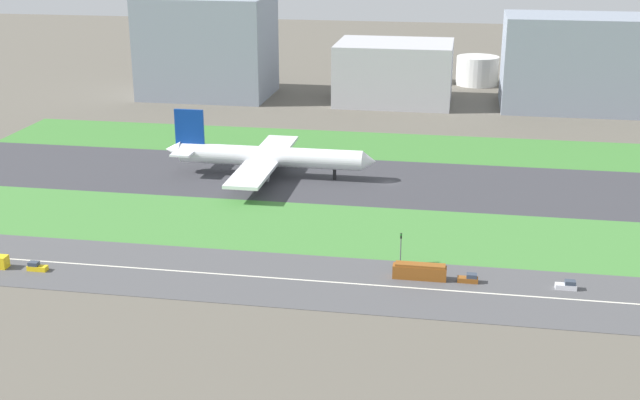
# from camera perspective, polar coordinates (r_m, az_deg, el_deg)

# --- Properties ---
(ground_plane) EXTENTS (800.00, 800.00, 0.00)m
(ground_plane) POSITION_cam_1_polar(r_m,az_deg,el_deg) (246.81, 4.73, 1.20)
(ground_plane) COLOR #5B564C
(runway) EXTENTS (280.00, 46.00, 0.10)m
(runway) POSITION_cam_1_polar(r_m,az_deg,el_deg) (246.79, 4.73, 1.21)
(runway) COLOR #38383D
(runway) RESTS_ON ground_plane
(grass_median_north) EXTENTS (280.00, 36.00, 0.10)m
(grass_median_north) POSITION_cam_1_polar(r_m,az_deg,el_deg) (286.02, 5.50, 3.66)
(grass_median_north) COLOR #3D7A33
(grass_median_north) RESTS_ON ground_plane
(grass_median_south) EXTENTS (280.00, 36.00, 0.10)m
(grass_median_south) POSITION_cam_1_polar(r_m,az_deg,el_deg) (208.24, 3.68, -2.16)
(grass_median_south) COLOR #427F38
(grass_median_south) RESTS_ON ground_plane
(highway) EXTENTS (280.00, 28.00, 0.10)m
(highway) POSITION_cam_1_polar(r_m,az_deg,el_deg) (178.92, 2.54, -5.79)
(highway) COLOR #4C4C4F
(highway) RESTS_ON ground_plane
(highway_centerline) EXTENTS (266.00, 0.50, 0.01)m
(highway_centerline) POSITION_cam_1_polar(r_m,az_deg,el_deg) (178.89, 2.54, -5.77)
(highway_centerline) COLOR silver
(highway_centerline) RESTS_ON highway
(airliner) EXTENTS (65.00, 56.00, 19.70)m
(airliner) POSITION_cam_1_polar(r_m,az_deg,el_deg) (250.86, -3.80, 3.00)
(airliner) COLOR white
(airliner) RESTS_ON runway
(car_1) EXTENTS (4.40, 1.80, 2.00)m
(car_1) POSITION_cam_1_polar(r_m,az_deg,el_deg) (182.03, 10.18, -5.34)
(car_1) COLOR brown
(car_1) RESTS_ON highway
(car_2) EXTENTS (4.40, 1.80, 2.00)m
(car_2) POSITION_cam_1_polar(r_m,az_deg,el_deg) (195.45, -18.89, -4.37)
(car_2) COLOR yellow
(car_2) RESTS_ON highway
(bus_0) EXTENTS (11.60, 2.50, 3.50)m
(bus_0) POSITION_cam_1_polar(r_m,az_deg,el_deg) (181.77, 6.85, -4.89)
(bus_0) COLOR brown
(bus_0) RESTS_ON highway
(car_4) EXTENTS (4.40, 1.80, 2.00)m
(car_4) POSITION_cam_1_polar(r_m,az_deg,el_deg) (183.59, 16.60, -5.65)
(car_4) COLOR silver
(car_4) RESTS_ON highway
(traffic_light) EXTENTS (0.36, 0.50, 7.20)m
(traffic_light) POSITION_cam_1_polar(r_m,az_deg,el_deg) (188.41, 5.57, -3.15)
(traffic_light) COLOR #4C4C51
(traffic_light) RESTS_ON highway
(terminal_building) EXTENTS (54.41, 39.26, 42.73)m
(terminal_building) POSITION_cam_1_polar(r_m,az_deg,el_deg) (369.22, -7.73, 10.40)
(terminal_building) COLOR gray
(terminal_building) RESTS_ON ground_plane
(hangar_building) EXTENTS (47.99, 37.89, 25.20)m
(hangar_building) POSITION_cam_1_polar(r_m,az_deg,el_deg) (355.04, 5.12, 8.73)
(hangar_building) COLOR #B2B2B7
(hangar_building) RESTS_ON ground_plane
(office_tower) EXTENTS (59.86, 36.46, 37.58)m
(office_tower) POSITION_cam_1_polar(r_m,az_deg,el_deg) (355.79, 17.29, 8.99)
(office_tower) COLOR gray
(office_tower) RESTS_ON ground_plane
(fuel_tank_west) EXTENTS (17.78, 17.78, 12.29)m
(fuel_tank_west) POSITION_cam_1_polar(r_m,az_deg,el_deg) (400.02, 6.39, 8.89)
(fuel_tank_west) COLOR silver
(fuel_tank_west) RESTS_ON ground_plane
(fuel_tank_centre) EXTENTS (19.53, 19.53, 13.20)m
(fuel_tank_centre) POSITION_cam_1_polar(r_m,az_deg,el_deg) (399.30, 10.75, 8.73)
(fuel_tank_centre) COLOR silver
(fuel_tank_centre) RESTS_ON ground_plane
(fuel_tank_east) EXTENTS (25.69, 25.69, 12.06)m
(fuel_tank_east) POSITION_cam_1_polar(r_m,az_deg,el_deg) (400.76, 14.67, 8.40)
(fuel_tank_east) COLOR silver
(fuel_tank_east) RESTS_ON ground_plane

